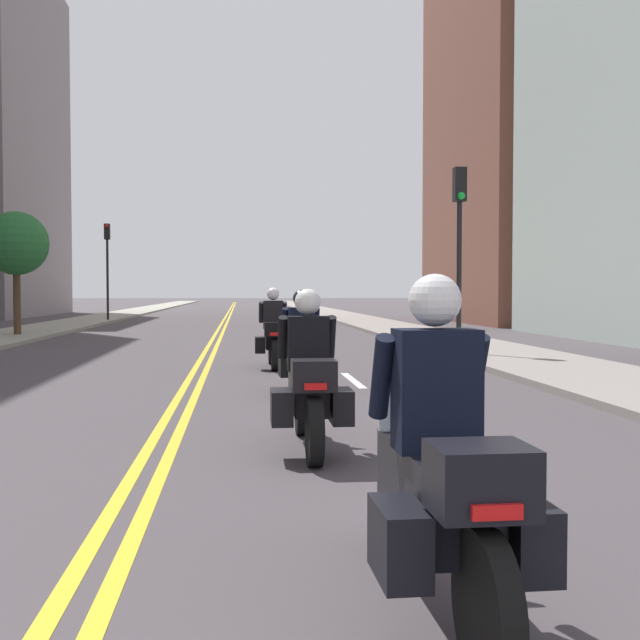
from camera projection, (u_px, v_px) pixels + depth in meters
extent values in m
plane|color=#463F43|center=(227.00, 317.00, 47.40)|extent=(264.00, 264.00, 0.00)
cube|color=#9B988A|center=(108.00, 317.00, 46.70)|extent=(2.95, 144.00, 0.12)
cube|color=gray|center=(343.00, 316.00, 48.11)|extent=(2.95, 144.00, 0.12)
cube|color=yellow|center=(225.00, 317.00, 47.39)|extent=(0.12, 132.00, 0.01)
cube|color=yellow|center=(229.00, 317.00, 47.42)|extent=(0.12, 132.00, 0.01)
cube|color=silver|center=(437.00, 447.00, 7.91)|extent=(0.14, 2.40, 0.01)
cube|color=silver|center=(353.00, 380.00, 13.88)|extent=(0.14, 2.40, 0.01)
cube|color=silver|center=(319.00, 353.00, 19.84)|extent=(0.14, 2.40, 0.01)
cube|color=silver|center=(301.00, 339.00, 25.81)|extent=(0.14, 2.40, 0.01)
cube|color=silver|center=(290.00, 330.00, 31.77)|extent=(0.14, 2.40, 0.01)
cube|color=silver|center=(282.00, 324.00, 37.74)|extent=(0.14, 2.40, 0.01)
cube|color=silver|center=(276.00, 319.00, 43.71)|extent=(0.14, 2.40, 0.01)
cube|color=silver|center=(272.00, 316.00, 49.67)|extent=(0.14, 2.40, 0.01)
cube|color=silver|center=(269.00, 313.00, 55.64)|extent=(0.14, 2.40, 0.01)
cube|color=brown|center=(541.00, 52.00, 40.22)|extent=(9.04, 14.04, 27.64)
cube|color=#2D3847|center=(624.00, 189.00, 40.93)|extent=(0.04, 11.79, 0.90)
cube|color=#2D3847|center=(626.00, 41.00, 40.65)|extent=(0.04, 11.79, 0.90)
cylinder|color=black|center=(397.00, 501.00, 4.72)|extent=(0.12, 0.63, 0.63)
cylinder|color=black|center=(487.00, 609.00, 3.11)|extent=(0.12, 0.63, 0.63)
cube|color=silver|center=(397.00, 445.00, 4.70)|extent=(0.15, 0.32, 0.04)
cube|color=black|center=(433.00, 488.00, 3.90)|extent=(0.35, 1.24, 0.40)
cube|color=black|center=(481.00, 479.00, 3.17)|extent=(0.41, 0.37, 0.28)
cube|color=red|center=(497.00, 512.00, 2.98)|extent=(0.20, 0.03, 0.06)
cube|color=black|center=(399.00, 541.00, 3.39)|extent=(0.21, 0.44, 0.32)
cube|color=black|center=(524.00, 536.00, 3.46)|extent=(0.21, 0.44, 0.32)
cube|color=#B2C1CC|center=(409.00, 398.00, 4.40)|extent=(0.36, 0.13, 0.36)
cube|color=black|center=(436.00, 390.00, 3.83)|extent=(0.41, 0.27, 0.59)
cylinder|color=black|center=(382.00, 377.00, 3.95)|extent=(0.11, 0.28, 0.45)
cylinder|color=black|center=(474.00, 376.00, 4.01)|extent=(0.11, 0.28, 0.45)
sphere|color=white|center=(435.00, 300.00, 3.85)|extent=(0.26, 0.26, 0.26)
cylinder|color=black|center=(302.00, 406.00, 8.61)|extent=(0.14, 0.63, 0.63)
cylinder|color=black|center=(314.00, 432.00, 7.05)|extent=(0.14, 0.63, 0.63)
cube|color=silver|center=(302.00, 376.00, 8.60)|extent=(0.14, 0.32, 0.04)
cube|color=black|center=(308.00, 390.00, 7.82)|extent=(0.33, 1.20, 0.40)
cube|color=black|center=(314.00, 375.00, 7.11)|extent=(0.40, 0.36, 0.28)
cube|color=red|center=(316.00, 387.00, 6.92)|extent=(0.20, 0.03, 0.06)
cube|color=black|center=(282.00, 407.00, 7.33)|extent=(0.20, 0.44, 0.32)
cube|color=black|center=(341.00, 406.00, 7.38)|extent=(0.20, 0.44, 0.32)
cube|color=#B2C1CC|center=(304.00, 348.00, 8.30)|extent=(0.36, 0.12, 0.36)
cube|color=black|center=(308.00, 343.00, 7.75)|extent=(0.40, 0.26, 0.53)
cylinder|color=black|center=(283.00, 337.00, 7.88)|extent=(0.10, 0.28, 0.45)
cylinder|color=black|center=(331.00, 337.00, 7.92)|extent=(0.10, 0.28, 0.45)
sphere|color=white|center=(308.00, 302.00, 7.77)|extent=(0.26, 0.26, 0.26)
cylinder|color=black|center=(296.00, 369.00, 12.85)|extent=(0.15, 0.61, 0.60)
cylinder|color=black|center=(308.00, 380.00, 11.30)|extent=(0.15, 0.61, 0.60)
cube|color=silver|center=(296.00, 349.00, 12.84)|extent=(0.15, 0.33, 0.04)
cube|color=black|center=(301.00, 356.00, 12.06)|extent=(0.37, 1.20, 0.40)
cube|color=black|center=(307.00, 345.00, 11.35)|extent=(0.41, 0.38, 0.28)
cube|color=red|center=(309.00, 351.00, 11.17)|extent=(0.20, 0.04, 0.06)
cube|color=black|center=(286.00, 365.00, 11.56)|extent=(0.22, 0.45, 0.32)
cube|color=black|center=(324.00, 365.00, 11.64)|extent=(0.22, 0.45, 0.32)
cube|color=#B2C1CC|center=(297.00, 330.00, 12.54)|extent=(0.36, 0.14, 0.36)
cube|color=black|center=(302.00, 325.00, 11.99)|extent=(0.41, 0.28, 0.55)
cylinder|color=black|center=(285.00, 322.00, 12.11)|extent=(0.11, 0.28, 0.45)
cylinder|color=black|center=(316.00, 322.00, 12.17)|extent=(0.11, 0.28, 0.45)
sphere|color=black|center=(301.00, 298.00, 12.01)|extent=(0.26, 0.26, 0.26)
cylinder|color=black|center=(272.00, 349.00, 16.99)|extent=(0.13, 0.64, 0.64)
cylinder|color=black|center=(275.00, 355.00, 15.46)|extent=(0.13, 0.64, 0.64)
cube|color=silver|center=(272.00, 334.00, 16.98)|extent=(0.14, 0.32, 0.04)
cube|color=black|center=(273.00, 338.00, 16.21)|extent=(0.32, 1.17, 0.40)
cube|color=black|center=(275.00, 329.00, 15.52)|extent=(0.40, 0.36, 0.28)
cube|color=red|center=(275.00, 334.00, 15.33)|extent=(0.20, 0.03, 0.06)
cube|color=black|center=(260.00, 345.00, 15.73)|extent=(0.20, 0.44, 0.32)
cube|color=black|center=(288.00, 345.00, 15.79)|extent=(0.20, 0.44, 0.32)
cube|color=#B2C1CC|center=(272.00, 319.00, 16.69)|extent=(0.36, 0.12, 0.36)
cube|color=black|center=(273.00, 315.00, 16.15)|extent=(0.40, 0.26, 0.58)
cylinder|color=black|center=(261.00, 312.00, 16.27)|extent=(0.10, 0.28, 0.45)
cylinder|color=black|center=(284.00, 312.00, 16.32)|extent=(0.10, 0.28, 0.45)
sphere|color=white|center=(273.00, 294.00, 16.16)|extent=(0.26, 0.26, 0.26)
cylinder|color=black|center=(459.00, 279.00, 18.58)|extent=(0.12, 0.12, 3.73)
cube|color=black|center=(460.00, 185.00, 18.50)|extent=(0.28, 0.28, 0.80)
sphere|color=green|center=(461.00, 196.00, 18.36)|extent=(0.18, 0.18, 0.18)
cylinder|color=black|center=(108.00, 280.00, 40.07)|extent=(0.12, 0.12, 4.25)
cube|color=black|center=(107.00, 232.00, 39.98)|extent=(0.28, 0.28, 0.80)
sphere|color=red|center=(107.00, 226.00, 39.82)|extent=(0.18, 0.18, 0.18)
cylinder|color=#503924|center=(17.00, 302.00, 26.49)|extent=(0.24, 0.24, 2.43)
sphere|color=#276731|center=(16.00, 243.00, 26.42)|extent=(2.15, 2.15, 2.15)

